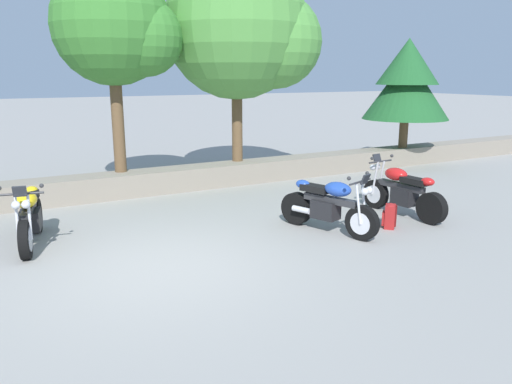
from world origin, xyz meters
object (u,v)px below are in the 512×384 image
leafy_tree_mid_right (245,30)px  motorcycle_yellow_near_left (29,217)px  rider_backpack (390,215)px  motorcycle_blue_centre (329,206)px  motorcycle_red_far_right (402,192)px  leafy_tree_mid_left (119,29)px  pine_tree_far_right (407,81)px

leafy_tree_mid_right → motorcycle_yellow_near_left: bearing=-153.0°
rider_backpack → motorcycle_blue_centre: bearing=162.9°
motorcycle_red_far_right → leafy_tree_mid_right: 5.83m
leafy_tree_mid_left → pine_tree_far_right: size_ratio=1.40×
motorcycle_yellow_near_left → leafy_tree_mid_right: bearing=27.0°
motorcycle_yellow_near_left → leafy_tree_mid_right: 7.18m
motorcycle_yellow_near_left → pine_tree_far_right: pine_tree_far_right is taller
motorcycle_red_far_right → pine_tree_far_right: 6.49m
rider_backpack → pine_tree_far_right: pine_tree_far_right is taller
motorcycle_blue_centre → leafy_tree_mid_right: (0.76, 4.73, 3.44)m
motorcycle_red_far_right → leafy_tree_mid_left: leafy_tree_mid_left is taller
rider_backpack → leafy_tree_mid_right: 6.29m
motorcycle_red_far_right → motorcycle_blue_centre: bearing=-174.6°
motorcycle_red_far_right → rider_backpack: 1.02m
leafy_tree_mid_right → pine_tree_far_right: leafy_tree_mid_right is taller
rider_backpack → pine_tree_far_right: 7.48m
motorcycle_red_far_right → leafy_tree_mid_left: bearing=134.1°
motorcycle_yellow_near_left → leafy_tree_mid_right: (5.61, 2.87, 3.44)m
pine_tree_far_right → leafy_tree_mid_right: bearing=177.9°
motorcycle_yellow_near_left → motorcycle_red_far_right: (6.83, -1.68, 0.00)m
motorcycle_red_far_right → leafy_tree_mid_right: bearing=105.0°
rider_backpack → leafy_tree_mid_right: bearing=94.4°
motorcycle_yellow_near_left → motorcycle_blue_centre: (4.85, -1.86, 0.00)m
leafy_tree_mid_left → rider_backpack: bearing=-54.9°
leafy_tree_mid_left → leafy_tree_mid_right: (3.19, -0.02, 0.10)m
motorcycle_yellow_near_left → rider_backpack: motorcycle_yellow_near_left is taller
rider_backpack → leafy_tree_mid_left: leafy_tree_mid_left is taller
leafy_tree_mid_right → rider_backpack: bearing=-85.6°
motorcycle_blue_centre → leafy_tree_mid_left: (-2.43, 4.74, 3.34)m
motorcycle_blue_centre → leafy_tree_mid_right: 5.90m
leafy_tree_mid_left → leafy_tree_mid_right: bearing=-0.3°
leafy_tree_mid_right → motorcycle_red_far_right: bearing=-75.0°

